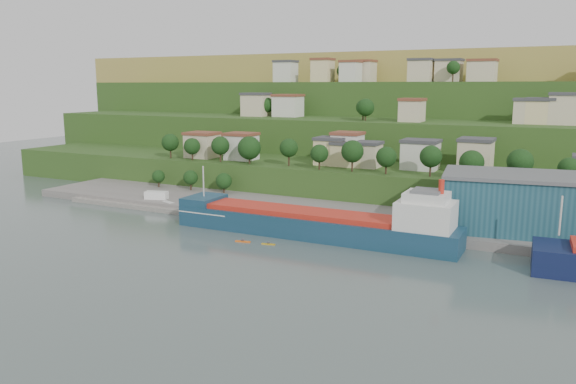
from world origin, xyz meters
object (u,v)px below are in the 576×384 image
Objects in this scene: caravan at (156,197)px; warehouse at (516,202)px; cargo_ship_near at (321,226)px; kayak_orange at (243,241)px.

warehouse is at bearing -11.85° from caravan.
warehouse reaches higher than caravan.
caravan is (-94.12, -8.27, -5.75)m from warehouse.
cargo_ship_near reaches higher than caravan.
cargo_ship_near is 10.46× the size of caravan.
warehouse is 94.66m from caravan.
kayak_orange is at bearing -140.67° from cargo_ship_near.
kayak_orange is (41.38, -21.18, -2.43)m from caravan.
caravan is 1.82× the size of kayak_orange.
cargo_ship_near is at bearing 28.04° from kayak_orange.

